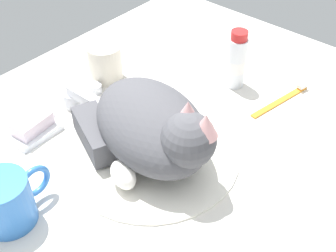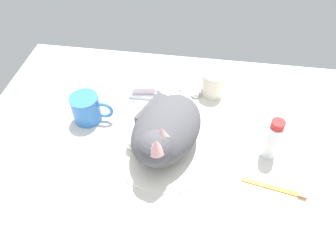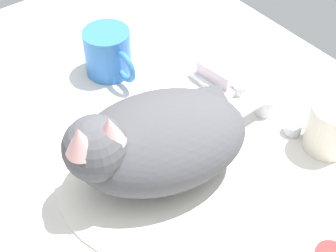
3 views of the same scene
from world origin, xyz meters
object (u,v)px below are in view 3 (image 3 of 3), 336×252
at_px(rinse_cup, 331,127).
at_px(soap_bar, 220,71).
at_px(faucet, 260,105).
at_px(coffee_mug, 109,53).
at_px(cat, 153,140).

relative_size(rinse_cup, soap_bar, 1.12).
bearing_deg(faucet, soap_bar, 177.42).
distance_m(faucet, soap_bar, 0.10).
bearing_deg(soap_bar, rinse_cup, 7.99).
relative_size(faucet, rinse_cup, 1.87).
distance_m(coffee_mug, soap_bar, 0.19).
bearing_deg(cat, coffee_mug, 161.68).
distance_m(faucet, cat, 0.21).
bearing_deg(rinse_cup, soap_bar, -172.01).
height_order(cat, coffee_mug, cat).
height_order(rinse_cup, soap_bar, rinse_cup).
xyz_separation_m(faucet, cat, (-0.01, -0.21, 0.05)).
bearing_deg(cat, faucet, 88.44).
height_order(faucet, soap_bar, faucet).
distance_m(cat, rinse_cup, 0.27).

